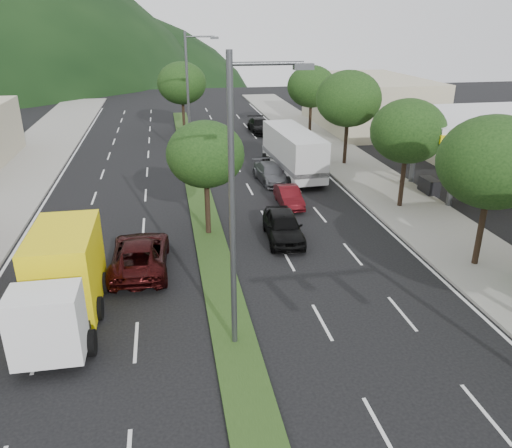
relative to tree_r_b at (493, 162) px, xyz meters
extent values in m
cube|color=gray|center=(0.50, 13.00, -4.96)|extent=(5.00, 90.00, 0.15)
cube|color=#223A15|center=(-12.00, 16.00, -4.98)|extent=(1.60, 56.00, 0.12)
cube|color=silver|center=(7.00, 10.00, -0.04)|extent=(12.00, 8.00, 0.50)
cube|color=#D9C70B|center=(7.00, 10.00, -0.39)|extent=(12.20, 8.20, 0.50)
cylinder|color=#47494C|center=(3.00, 7.50, -2.74)|extent=(0.36, 0.36, 4.60)
cylinder|color=#47494C|center=(3.00, 12.50, -2.74)|extent=(0.36, 0.36, 4.60)
cube|color=black|center=(3.00, 10.00, -4.49)|extent=(0.80, 1.60, 1.10)
cube|color=beige|center=(7.50, 32.00, -2.44)|extent=(10.00, 16.00, 5.20)
cylinder|color=black|center=(0.00, 0.00, -2.98)|extent=(0.28, 0.28, 3.81)
ellipsoid|color=black|center=(0.00, 0.00, 0.01)|extent=(4.80, 4.80, 4.08)
cylinder|color=black|center=(0.00, 8.00, -3.09)|extent=(0.28, 0.28, 3.58)
ellipsoid|color=black|center=(0.00, 8.00, -0.28)|extent=(4.40, 4.40, 3.74)
cylinder|color=black|center=(0.00, 18.00, -2.93)|extent=(0.28, 0.28, 3.92)
ellipsoid|color=black|center=(0.00, 18.00, 0.15)|extent=(5.00, 5.00, 4.25)
cylinder|color=black|center=(0.00, 28.00, -3.04)|extent=(0.28, 0.28, 3.70)
ellipsoid|color=black|center=(0.00, 28.00, -0.13)|extent=(4.60, 4.60, 3.91)
cylinder|color=black|center=(-12.00, 6.00, -3.24)|extent=(0.28, 0.28, 3.36)
ellipsoid|color=black|center=(-12.00, 6.00, -0.60)|extent=(4.00, 4.00, 3.40)
cylinder|color=black|center=(-12.00, 32.00, -3.01)|extent=(0.28, 0.28, 3.81)
ellipsoid|color=black|center=(-12.00, 32.00, -0.02)|extent=(4.80, 4.80, 4.08)
cylinder|color=#47494C|center=(-12.00, -4.00, -0.04)|extent=(0.20, 0.20, 10.00)
cylinder|color=#47494C|center=(-10.90, -4.00, 4.56)|extent=(2.20, 0.12, 0.12)
cube|color=#47494C|center=(-9.80, -4.00, 4.46)|extent=(0.60, 0.25, 0.18)
cylinder|color=#47494C|center=(-12.00, 21.00, -0.04)|extent=(0.20, 0.20, 10.00)
cylinder|color=#47494C|center=(-10.90, 21.00, 4.56)|extent=(2.20, 0.12, 0.12)
cube|color=#47494C|center=(-9.80, 21.00, 4.46)|extent=(0.60, 0.25, 0.18)
imported|color=black|center=(-15.47, 2.51, -4.27)|extent=(2.74, 5.59, 1.53)
imported|color=black|center=(-8.19, 4.61, -4.27)|extent=(2.10, 4.63, 1.54)
imported|color=#54555A|center=(-6.73, 14.61, -4.39)|extent=(2.26, 4.60, 1.29)
imported|color=#4F0D12|center=(-6.64, 9.61, -4.44)|extent=(1.32, 3.65, 1.20)
imported|color=black|center=(-3.80, 19.61, -4.31)|extent=(2.81, 5.40, 1.45)
imported|color=#55565B|center=(-8.73, 24.61, -4.43)|extent=(1.90, 3.72, 1.21)
imported|color=black|center=(-4.34, 31.35, -4.34)|extent=(2.06, 4.86, 1.40)
cube|color=white|center=(-18.14, -4.14, -3.39)|extent=(2.25, 1.66, 2.36)
cube|color=yellow|center=(-18.12, -0.34, -3.29)|extent=(2.39, 4.33, 3.18)
cube|color=black|center=(-18.13, -1.16, -4.57)|extent=(2.09, 5.97, 0.31)
cylinder|color=black|center=(-16.96, -3.71, -4.57)|extent=(0.31, 0.93, 0.92)
cylinder|color=black|center=(-19.32, -3.70, -4.57)|extent=(0.31, 0.93, 0.92)
cylinder|color=black|center=(-16.95, -1.47, -4.57)|extent=(0.31, 0.93, 0.92)
cylinder|color=black|center=(-19.31, -1.46, -4.57)|extent=(0.31, 0.93, 0.92)
cylinder|color=black|center=(-16.94, 0.56, -4.57)|extent=(0.31, 0.93, 0.92)
cylinder|color=black|center=(-19.30, 0.57, -4.57)|extent=(0.31, 0.93, 0.92)
cube|color=beige|center=(-4.76, 16.06, -3.16)|extent=(2.86, 8.76, 2.88)
cube|color=#5E5E63|center=(-4.76, 16.06, -3.88)|extent=(2.92, 8.77, 0.34)
cylinder|color=black|center=(-6.14, 19.45, -4.60)|extent=(0.38, 0.88, 0.86)
cylinder|color=black|center=(-3.75, 19.58, -4.60)|extent=(0.38, 0.88, 0.86)
cylinder|color=black|center=(-6.09, 18.41, -4.60)|extent=(0.38, 0.88, 0.86)
cylinder|color=black|center=(-3.69, 18.54, -4.60)|extent=(0.38, 0.88, 0.86)
cylinder|color=black|center=(-5.79, 12.89, -4.60)|extent=(0.38, 0.88, 0.86)
cylinder|color=black|center=(-3.39, 13.02, -4.60)|extent=(0.38, 0.88, 0.86)
camera|label=1|loc=(-13.95, -18.83, 5.75)|focal=35.00mm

